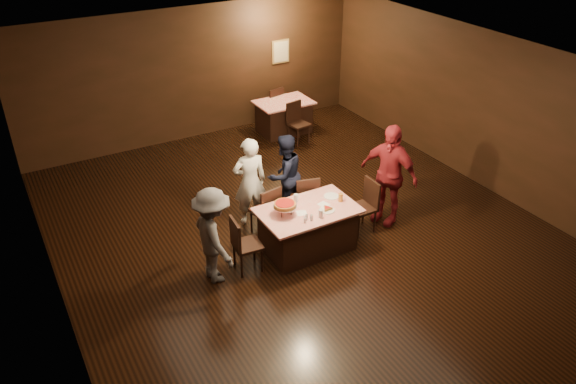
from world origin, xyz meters
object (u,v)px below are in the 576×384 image
(chair_far_right, at_px, (305,198))
(chair_back_far, at_px, (272,105))
(diner_white_jacket, at_px, (250,182))
(diner_navy_hoodie, at_px, (285,175))
(diner_red_shirt, at_px, (389,174))
(main_table, at_px, (308,229))
(glass_amber, at_px, (341,198))
(chair_end_right, at_px, (362,207))
(glass_back, at_px, (296,198))
(chair_back_near, at_px, (299,123))
(plate_empty, at_px, (331,196))
(pizza_stand, at_px, (285,205))
(back_table, at_px, (284,117))
(chair_far_left, at_px, (265,210))
(glass_front_left, at_px, (321,213))
(diner_grey_knit, at_px, (213,236))
(chair_end_left, at_px, (247,244))

(chair_far_right, bearing_deg, chair_back_far, -96.42)
(diner_white_jacket, height_order, diner_navy_hoodie, diner_white_jacket)
(chair_far_right, distance_m, diner_red_shirt, 1.52)
(main_table, distance_m, glass_amber, 0.75)
(chair_end_right, height_order, glass_back, chair_end_right)
(chair_back_near, distance_m, glass_back, 3.95)
(plate_empty, bearing_deg, chair_end_right, -15.26)
(diner_white_jacket, relative_size, plate_empty, 6.57)
(pizza_stand, bearing_deg, back_table, 60.81)
(main_table, xyz_separation_m, glass_amber, (0.60, -0.05, 0.46))
(diner_red_shirt, bearing_deg, chair_far_left, -129.71)
(back_table, distance_m, glass_front_left, 5.07)
(chair_end_right, height_order, pizza_stand, pizza_stand)
(chair_end_right, bearing_deg, chair_far_right, -136.35)
(pizza_stand, bearing_deg, chair_far_right, 41.19)
(diner_white_jacket, relative_size, pizza_stand, 4.32)
(back_table, bearing_deg, diner_navy_hoodie, -119.15)
(glass_front_left, xyz_separation_m, glass_amber, (0.55, 0.25, 0.00))
(diner_navy_hoodie, relative_size, glass_front_left, 10.95)
(diner_grey_knit, bearing_deg, glass_back, -82.40)
(chair_end_right, bearing_deg, glass_amber, -83.66)
(chair_end_right, relative_size, chair_back_far, 1.00)
(diner_red_shirt, relative_size, pizza_stand, 4.91)
(chair_end_left, bearing_deg, chair_far_left, -37.68)
(chair_far_left, distance_m, diner_red_shirt, 2.24)
(chair_far_right, bearing_deg, chair_back_near, -104.45)
(chair_end_right, bearing_deg, diner_navy_hoodie, -144.40)
(diner_white_jacket, height_order, diner_grey_knit, diner_white_jacket)
(glass_amber, bearing_deg, chair_end_right, 5.71)
(diner_red_shirt, xyz_separation_m, glass_amber, (-1.08, -0.11, -0.09))
(diner_white_jacket, bearing_deg, glass_amber, 139.48)
(main_table, bearing_deg, diner_grey_knit, 178.62)
(main_table, bearing_deg, plate_empty, 15.26)
(main_table, xyz_separation_m, chair_far_right, (0.40, 0.75, 0.09))
(diner_grey_knit, bearing_deg, diner_navy_hoodie, -59.88)
(diner_white_jacket, bearing_deg, back_table, -118.25)
(chair_end_right, bearing_deg, chair_end_left, -89.37)
(glass_amber, distance_m, glass_back, 0.74)
(diner_navy_hoodie, distance_m, glass_front_left, 1.53)
(chair_back_near, relative_size, glass_amber, 6.79)
(diner_grey_knit, bearing_deg, chair_end_left, -95.92)
(plate_empty, xyz_separation_m, glass_front_left, (-0.50, -0.45, 0.06))
(chair_far_right, distance_m, diner_grey_knit, 2.18)
(chair_end_left, bearing_deg, chair_far_right, -58.09)
(diner_grey_knit, xyz_separation_m, glass_amber, (2.24, -0.09, 0.05))
(back_table, relative_size, chair_back_near, 1.37)
(diner_navy_hoodie, relative_size, diner_red_shirt, 0.82)
(plate_empty, bearing_deg, chair_back_near, 67.46)
(diner_navy_hoodie, relative_size, glass_amber, 10.95)
(diner_navy_hoodie, distance_m, diner_grey_knit, 2.22)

